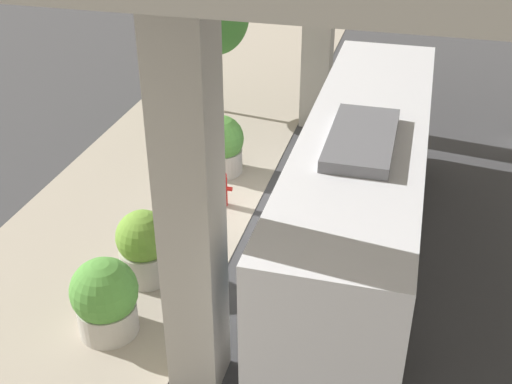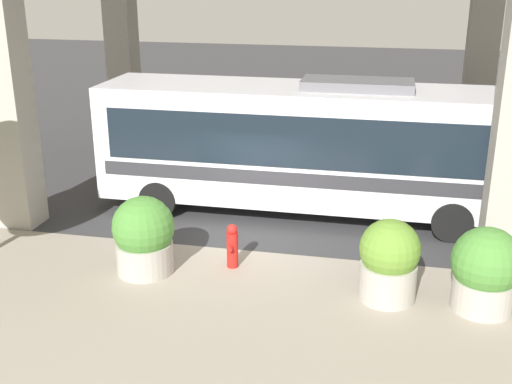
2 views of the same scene
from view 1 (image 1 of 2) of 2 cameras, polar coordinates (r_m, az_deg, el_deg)
The scene contains 8 objects.
ground_plane at distance 17.01m, azimuth -0.04°, elevation -1.51°, with size 80.00×80.00×0.00m, color #38383A.
sidewalk_strip at distance 17.90m, azimuth -9.36°, elevation -0.16°, with size 6.00×40.00×0.02m.
bus at distance 14.49m, azimuth 9.40°, elevation 0.99°, with size 2.66×11.11×3.65m.
fire_hydrant at distance 16.91m, azimuth -2.99°, elevation 0.29°, with size 0.52×0.25×1.03m.
planter_front at distance 18.43m, azimuth -3.15°, elevation 4.16°, with size 1.34×1.34×1.74m.
planter_middle at distance 13.07m, azimuth -13.24°, elevation -9.22°, with size 1.34×1.34×1.70m.
planter_back at distance 14.33m, azimuth -9.91°, elevation -4.81°, with size 1.20×1.20×1.70m.
street_tree_near at distance 21.70m, azimuth -3.63°, elevation 15.51°, with size 2.23×2.23×4.78m.
Camera 1 is at (3.71, -13.94, 9.01)m, focal length 45.00 mm.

